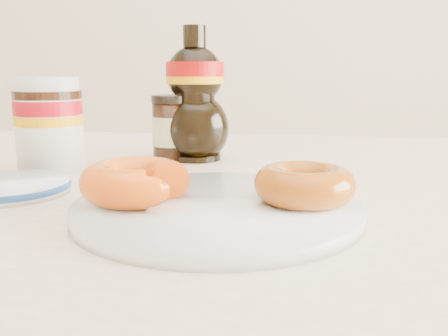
# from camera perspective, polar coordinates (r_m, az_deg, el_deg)

# --- Properties ---
(dining_table) EXTENTS (1.40, 0.90, 0.75)m
(dining_table) POSITION_cam_1_polar(r_m,az_deg,el_deg) (0.62, -5.49, -9.14)
(dining_table) COLOR #FFE5C2
(dining_table) RESTS_ON ground
(plate) EXTENTS (0.27, 0.27, 0.01)m
(plate) POSITION_cam_1_polar(r_m,az_deg,el_deg) (0.46, -0.74, -4.62)
(plate) COLOR white
(plate) RESTS_ON dining_table
(donut_bitten) EXTENTS (0.13, 0.13, 0.04)m
(donut_bitten) POSITION_cam_1_polar(r_m,az_deg,el_deg) (0.47, -10.09, -1.52)
(donut_bitten) COLOR #E05F0C
(donut_bitten) RESTS_ON plate
(donut_whole) EXTENTS (0.11, 0.11, 0.03)m
(donut_whole) POSITION_cam_1_polar(r_m,az_deg,el_deg) (0.46, 9.18, -1.84)
(donut_whole) COLOR #8E3809
(donut_whole) RESTS_ON plate
(nutella_jar) EXTENTS (0.09, 0.09, 0.12)m
(nutella_jar) POSITION_cam_1_polar(r_m,az_deg,el_deg) (0.69, -19.37, 5.11)
(nutella_jar) COLOR white
(nutella_jar) RESTS_ON dining_table
(syrup_bottle) EXTENTS (0.12, 0.11, 0.19)m
(syrup_bottle) POSITION_cam_1_polar(r_m,az_deg,el_deg) (0.74, -3.33, 8.44)
(syrup_bottle) COLOR black
(syrup_bottle) RESTS_ON dining_table
(dark_jar) EXTENTS (0.06, 0.06, 0.10)m
(dark_jar) POSITION_cam_1_polar(r_m,az_deg,el_deg) (0.74, -5.95, 4.54)
(dark_jar) COLOR black
(dark_jar) RESTS_ON dining_table
(blue_rim_saucer) EXTENTS (0.13, 0.13, 0.01)m
(blue_rim_saucer) POSITION_cam_1_polar(r_m,az_deg,el_deg) (0.59, -23.39, -1.93)
(blue_rim_saucer) COLOR white
(blue_rim_saucer) RESTS_ON dining_table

